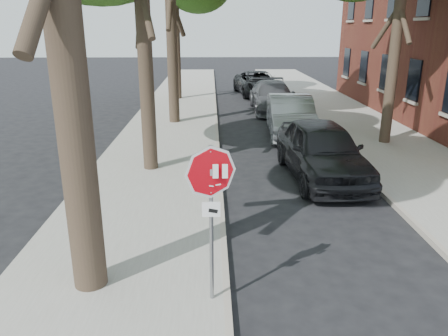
% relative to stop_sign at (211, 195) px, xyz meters
% --- Properties ---
extents(ground, '(120.00, 120.00, 0.00)m').
position_rel_stop_sign_xyz_m(ground, '(0.70, 0.03, -1.95)').
color(ground, black).
rests_on(ground, ground).
extents(sidewalk_left, '(4.00, 55.00, 0.12)m').
position_rel_stop_sign_xyz_m(sidewalk_left, '(-1.80, 12.03, -1.89)').
color(sidewalk_left, gray).
rests_on(sidewalk_left, ground).
extents(sidewalk_right, '(4.00, 55.00, 0.12)m').
position_rel_stop_sign_xyz_m(sidewalk_right, '(6.70, 12.03, -1.89)').
color(sidewalk_right, gray).
rests_on(sidewalk_right, ground).
extents(curb_left, '(0.12, 55.00, 0.13)m').
position_rel_stop_sign_xyz_m(curb_left, '(0.25, 12.03, -1.88)').
color(curb_left, '#9E9384').
rests_on(curb_left, ground).
extents(curb_right, '(0.12, 55.00, 0.13)m').
position_rel_stop_sign_xyz_m(curb_right, '(4.65, 12.03, -1.88)').
color(curb_right, '#9E9384').
rests_on(curb_right, ground).
extents(stop_sign, '(0.76, 0.34, 2.61)m').
position_rel_stop_sign_xyz_m(stop_sign, '(0.00, 0.00, 0.00)').
color(stop_sign, gray).
rests_on(stop_sign, sidewalk_left).
extents(car_a, '(2.28, 5.14, 1.72)m').
position_rel_stop_sign_xyz_m(car_a, '(3.30, 6.27, -1.09)').
color(car_a, black).
rests_on(car_a, ground).
extents(car_b, '(2.08, 5.12, 1.65)m').
position_rel_stop_sign_xyz_m(car_b, '(3.30, 11.60, -1.12)').
color(car_b, gray).
rests_on(car_b, ground).
extents(car_c, '(2.23, 5.42, 1.57)m').
position_rel_stop_sign_xyz_m(car_c, '(3.30, 17.11, -1.16)').
color(car_c, '#434447').
rests_on(car_c, ground).
extents(car_d, '(3.13, 5.78, 1.54)m').
position_rel_stop_sign_xyz_m(car_d, '(3.13, 22.88, -1.18)').
color(car_d, black).
rests_on(car_d, ground).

